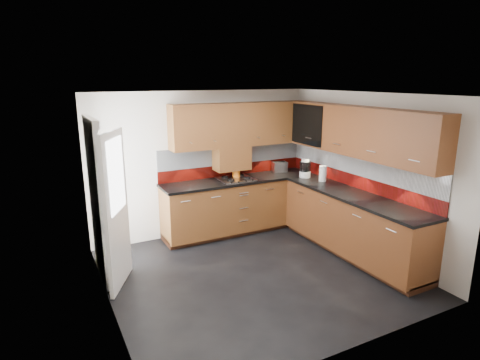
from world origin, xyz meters
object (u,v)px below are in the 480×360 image
utensil_pot (236,172)px  food_processor (305,169)px  toaster (280,167)px  gas_hob (236,179)px

utensil_pot → food_processor: bearing=-25.7°
toaster → food_processor: food_processor is taller
utensil_pot → food_processor: 1.18m
gas_hob → toaster: (0.97, 0.16, 0.07)m
utensil_pot → food_processor: (1.06, -0.51, 0.04)m
gas_hob → food_processor: bearing=-19.0°
gas_hob → toaster: bearing=9.5°
utensil_pot → food_processor: size_ratio=1.46×
gas_hob → utensil_pot: (0.06, 0.12, 0.09)m
toaster → utensil_pot: bearing=-177.6°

